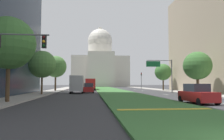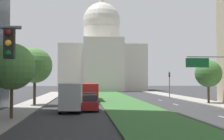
{
  "view_description": "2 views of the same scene",
  "coord_description": "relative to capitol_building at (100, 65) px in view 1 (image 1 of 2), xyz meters",
  "views": [
    {
      "loc": [
        -4.91,
        -5.97,
        1.91
      ],
      "look_at": [
        -0.06,
        42.64,
        4.82
      ],
      "focal_mm": 34.57,
      "sensor_mm": 36.0,
      "label": 1
    },
    {
      "loc": [
        -5.89,
        -0.4,
        3.6
      ],
      "look_at": [
        -2.25,
        40.62,
        4.89
      ],
      "focal_mm": 49.98,
      "sensor_mm": 36.0,
      "label": 2
    }
  ],
  "objects": [
    {
      "name": "overhead_guide_sign",
      "position": [
        9.13,
        -70.6,
        -6.61
      ],
      "size": [
        5.25,
        0.2,
        6.5
      ],
      "color": "#515456",
      "rests_on": "ground_plane"
    },
    {
      "name": "city_bus",
      "position": [
        -4.94,
        -52.04,
        -9.47
      ],
      "size": [
        2.62,
        11.0,
        2.95
      ],
      "color": "#B21E1E",
      "rests_on": "ground_plane"
    },
    {
      "name": "sidewalk_right",
      "position": [
        13.34,
        -63.05,
        -11.16
      ],
      "size": [
        4.0,
        95.77,
        0.15
      ],
      "primitive_type": "cube",
      "color": "#9E9991",
      "rests_on": "ground_plane"
    },
    {
      "name": "median_curb_nose",
      "position": [
        0.0,
        -97.59,
        -11.08
      ],
      "size": [
        6.35,
        0.5,
        0.04
      ],
      "primitive_type": "cube",
      "color": "gold",
      "rests_on": "grass_median"
    },
    {
      "name": "traffic_light_near_left",
      "position": [
        -10.0,
        -97.23,
        -7.44
      ],
      "size": [
        3.34,
        0.35,
        5.2
      ],
      "color": "#515456",
      "rests_on": "ground_plane"
    },
    {
      "name": "street_tree_right_mid",
      "position": [
        12.16,
        -78.64,
        -6.59
      ],
      "size": [
        4.51,
        4.51,
        6.93
      ],
      "color": "#4C3823",
      "rests_on": "ground_plane"
    },
    {
      "name": "sedan_distant",
      "position": [
        -5.17,
        -60.64,
        -10.42
      ],
      "size": [
        2.16,
        4.61,
        1.75
      ],
      "color": "brown",
      "rests_on": "ground_plane"
    },
    {
      "name": "sidewalk_left",
      "position": [
        -13.34,
        -63.05,
        -11.16
      ],
      "size": [
        4.0,
        95.77,
        0.15
      ],
      "primitive_type": "cube",
      "color": "#9E9991",
      "rests_on": "ground_plane"
    },
    {
      "name": "ground_plane",
      "position": [
        0.0,
        -52.41,
        -11.24
      ],
      "size": [
        260.0,
        260.0,
        0.0
      ],
      "primitive_type": "plane",
      "color": "#333335"
    },
    {
      "name": "lane_dashes_right",
      "position": [
        7.43,
        -73.41,
        -11.23
      ],
      "size": [
        0.16,
        44.17,
        0.01
      ],
      "color": "silver",
      "rests_on": "ground_plane"
    },
    {
      "name": "traffic_light_far_right",
      "position": [
        10.84,
        -45.81,
        -7.92
      ],
      "size": [
        0.28,
        0.35,
        5.2
      ],
      "color": "#515456",
      "rests_on": "ground_plane"
    },
    {
      "name": "capitol_building",
      "position": [
        0.0,
        0.0,
        0.0
      ],
      "size": [
        28.26,
        23.78,
        31.11
      ],
      "color": "beige",
      "rests_on": "ground_plane"
    },
    {
      "name": "street_tree_right_far",
      "position": [
        12.61,
        -60.88,
        -6.73
      ],
      "size": [
        4.03,
        4.03,
        6.54
      ],
      "color": "#4C3823",
      "rests_on": "ground_plane"
    },
    {
      "name": "box_truck_delivery",
      "position": [
        -7.39,
        -70.94,
        -9.56
      ],
      "size": [
        2.4,
        6.4,
        3.2
      ],
      "color": "#BCBCC1",
      "rests_on": "ground_plane"
    },
    {
      "name": "street_tree_left_far",
      "position": [
        -12.81,
        -61.82,
        -5.66
      ],
      "size": [
        4.9,
        4.9,
        8.04
      ],
      "color": "#4C3823",
      "rests_on": "ground_plane"
    },
    {
      "name": "street_tree_left_mid",
      "position": [
        -12.4,
        -77.33,
        -6.46
      ],
      "size": [
        4.22,
        4.22,
        6.9
      ],
      "color": "#4C3823",
      "rests_on": "ground_plane"
    },
    {
      "name": "street_tree_left_near",
      "position": [
        -12.64,
        -90.5,
        -5.57
      ],
      "size": [
        4.98,
        4.98,
        8.17
      ],
      "color": "#4C3823",
      "rests_on": "ground_plane"
    },
    {
      "name": "sedan_lead_stopped",
      "position": [
        4.93,
        -92.48,
        -10.39
      ],
      "size": [
        2.18,
        4.23,
        1.82
      ],
      "color": "maroon",
      "rests_on": "ground_plane"
    },
    {
      "name": "sedan_midblock",
      "position": [
        -5.22,
        -69.84,
        -10.37
      ],
      "size": [
        2.04,
        4.6,
        1.87
      ],
      "color": "maroon",
      "rests_on": "ground_plane"
    },
    {
      "name": "grass_median",
      "position": [
        0.0,
        -57.73,
        -11.17
      ],
      "size": [
        7.06,
        95.77,
        0.14
      ],
      "primitive_type": "cube",
      "color": "#386B33",
      "rests_on": "ground_plane"
    }
  ]
}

